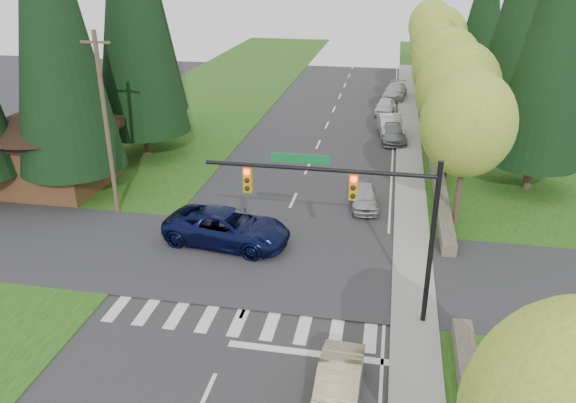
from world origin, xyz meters
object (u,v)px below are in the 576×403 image
(suv_navy, at_px, (227,228))
(parked_car_c, at_px, (390,126))
(parked_car_e, at_px, (395,91))
(sedan_champagne, at_px, (338,386))
(parked_car_b, at_px, (393,133))
(parked_car_d, at_px, (385,106))
(parked_car_a, at_px, (364,197))

(suv_navy, distance_m, parked_car_c, 21.77)
(suv_navy, distance_m, parked_car_e, 34.38)
(sedan_champagne, distance_m, parked_car_c, 30.42)
(sedan_champagne, xyz_separation_m, parked_car_b, (1.27, 28.94, 0.00))
(sedan_champagne, bearing_deg, parked_car_e, 89.78)
(sedan_champagne, bearing_deg, parked_car_d, 90.76)
(parked_car_a, relative_size, parked_car_b, 0.82)
(suv_navy, relative_size, parked_car_e, 1.24)
(parked_car_c, bearing_deg, suv_navy, -118.49)
(suv_navy, height_order, parked_car_d, suv_navy)
(sedan_champagne, xyz_separation_m, parked_car_d, (0.46, 37.34, 0.01))
(parked_car_d, relative_size, parked_car_e, 0.78)
(sedan_champagne, height_order, parked_car_a, sedan_champagne)
(parked_car_b, bearing_deg, parked_car_c, 92.06)
(parked_car_a, distance_m, parked_car_e, 27.70)
(parked_car_e, bearing_deg, suv_navy, -97.04)
(suv_navy, height_order, parked_car_a, suv_navy)
(sedan_champagne, distance_m, parked_car_a, 15.81)
(suv_navy, bearing_deg, parked_car_c, -12.52)
(parked_car_a, relative_size, parked_car_e, 0.74)
(suv_navy, xyz_separation_m, parked_car_c, (7.63, 20.39, -0.07))
(parked_car_a, height_order, parked_car_d, parked_car_d)
(parked_car_d, distance_m, parked_car_e, 6.19)
(suv_navy, relative_size, parked_car_b, 1.38)
(suv_navy, xyz_separation_m, parked_car_a, (6.48, 5.80, -0.24))
(parked_car_d, height_order, parked_car_e, parked_car_e)
(suv_navy, xyz_separation_m, parked_car_b, (7.88, 18.92, -0.22))
(suv_navy, distance_m, parked_car_a, 8.70)
(parked_car_a, distance_m, parked_car_c, 14.64)
(parked_car_e, bearing_deg, parked_car_b, -83.79)
(parked_car_b, xyz_separation_m, parked_car_d, (-0.82, 8.40, 0.01))
(parked_car_e, bearing_deg, parked_car_c, -84.90)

